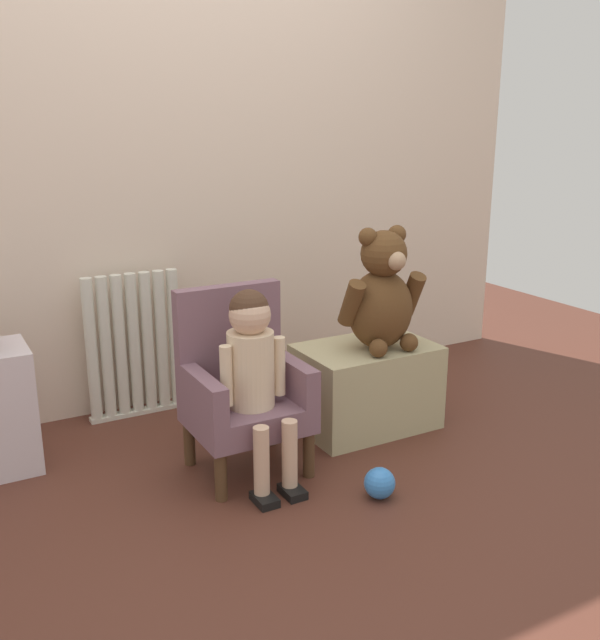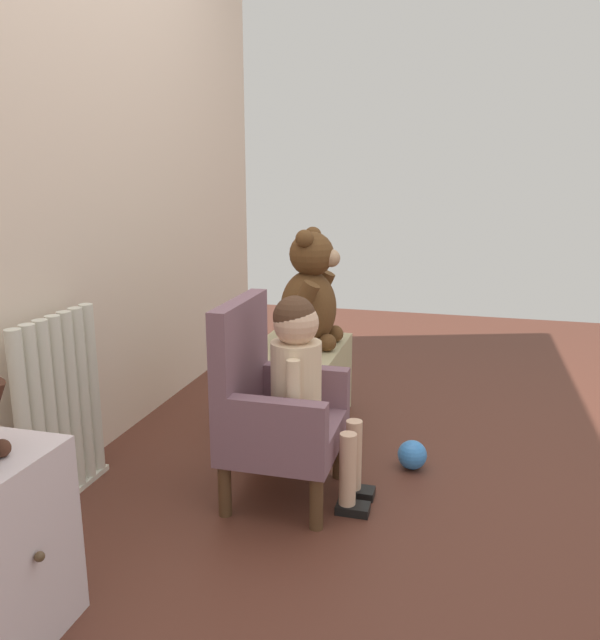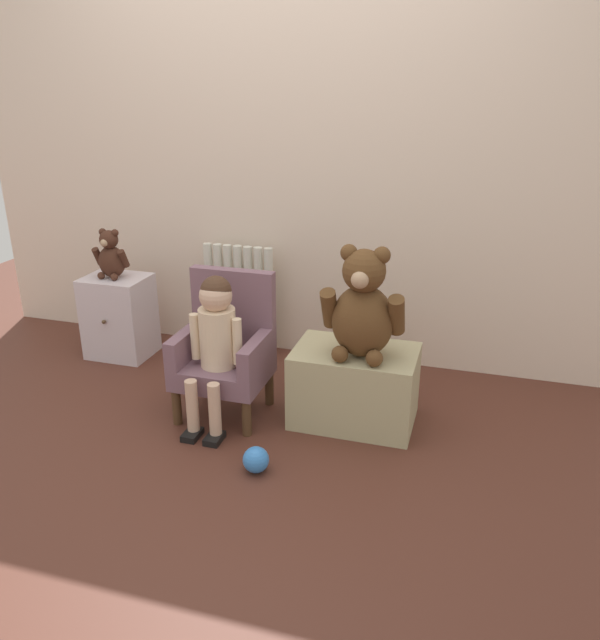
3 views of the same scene
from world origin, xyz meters
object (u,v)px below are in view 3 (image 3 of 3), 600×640
at_px(child_figure, 215,331).
at_px(toy_ball, 256,460).
at_px(large_teddy_bear, 363,309).
at_px(small_teddy_bear, 111,256).
at_px(child_armchair, 226,349).
at_px(radiator, 239,300).
at_px(small_dresser, 119,316).
at_px(low_bench, 354,386).

distance_m(child_figure, toy_ball, 0.62).
relative_size(large_teddy_bear, small_teddy_bear, 1.82).
height_order(child_armchair, large_teddy_bear, large_teddy_bear).
relative_size(radiator, child_armchair, 0.94).
bearing_deg(small_teddy_bear, small_dresser, 32.70).
bearing_deg(toy_ball, low_bench, 60.59).
relative_size(child_figure, low_bench, 1.25).
bearing_deg(small_teddy_bear, child_figure, -31.60).
height_order(radiator, child_armchair, child_armchair).
relative_size(radiator, small_teddy_bear, 2.32).
bearing_deg(small_teddy_bear, low_bench, -13.32).
relative_size(child_figure, toy_ball, 6.41).
relative_size(small_dresser, child_armchair, 0.69).
bearing_deg(child_figure, child_armchair, 90.00).
bearing_deg(radiator, large_teddy_bear, -37.21).
xyz_separation_m(small_dresser, child_figure, (0.86, -0.54, 0.22)).
bearing_deg(small_teddy_bear, toy_ball, -36.65).
xyz_separation_m(child_armchair, small_teddy_bear, (-0.87, 0.42, 0.28)).
distance_m(radiator, child_figure, 0.83).
distance_m(large_teddy_bear, toy_ball, 0.79).
height_order(radiator, low_bench, radiator).
relative_size(small_dresser, low_bench, 0.84).
bearing_deg(small_dresser, child_figure, -32.10).
bearing_deg(small_teddy_bear, radiator, 21.06).
bearing_deg(large_teddy_bear, small_teddy_bear, 165.37).
height_order(low_bench, toy_ball, low_bench).
bearing_deg(low_bench, child_armchair, -173.33).
distance_m(small_dresser, child_armchair, 0.96).
height_order(small_dresser, small_teddy_bear, small_teddy_bear).
relative_size(child_armchair, large_teddy_bear, 1.35).
xyz_separation_m(small_dresser, small_teddy_bear, (-0.01, -0.01, 0.36)).
distance_m(radiator, large_teddy_bear, 1.11).
xyz_separation_m(child_armchair, large_teddy_bear, (0.65, 0.03, 0.26)).
bearing_deg(toy_ball, child_figure, 132.35).
height_order(small_dresser, large_teddy_bear, large_teddy_bear).
relative_size(radiator, child_figure, 0.91).
xyz_separation_m(radiator, child_figure, (0.21, -0.79, 0.14)).
height_order(child_figure, low_bench, child_figure).
relative_size(low_bench, small_teddy_bear, 2.03).
bearing_deg(toy_ball, small_dresser, 142.99).
relative_size(child_armchair, small_teddy_bear, 2.47).
relative_size(child_figure, large_teddy_bear, 1.40).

